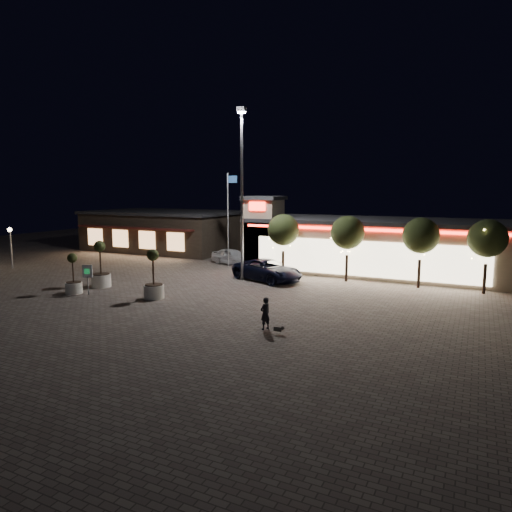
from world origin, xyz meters
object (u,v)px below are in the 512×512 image
at_px(pickup_truck, 267,270).
at_px(planter_left, 101,273).
at_px(planter_mid, 74,281).
at_px(pedestrian, 265,313).
at_px(white_sedan, 232,256).
at_px(valet_sign, 87,274).

bearing_deg(pickup_truck, planter_left, 147.44).
distance_m(pickup_truck, planter_mid, 13.25).
relative_size(pickup_truck, pedestrian, 3.58).
relative_size(pickup_truck, planter_left, 1.75).
xyz_separation_m(white_sedan, valet_sign, (-2.47, -14.40, 0.62)).
xyz_separation_m(white_sedan, planter_mid, (-3.55, -14.56, 0.09)).
height_order(white_sedan, valet_sign, valet_sign).
xyz_separation_m(pickup_truck, planter_left, (-9.35, -7.00, 0.21)).
xyz_separation_m(pedestrian, planter_left, (-14.20, 3.80, 0.21)).
height_order(pickup_truck, pedestrian, pedestrian).
bearing_deg(planter_left, white_sedan, 74.32).
bearing_deg(valet_sign, pedestrian, -7.27).
bearing_deg(white_sedan, pedestrian, -128.63).
height_order(pickup_truck, valet_sign, valet_sign).
height_order(pickup_truck, white_sedan, pickup_truck).
distance_m(planter_mid, valet_sign, 1.22).
bearing_deg(pedestrian, white_sedan, -124.50).
height_order(planter_left, planter_mid, planter_left).
relative_size(pedestrian, planter_mid, 0.60).
height_order(planter_left, valet_sign, planter_left).
height_order(planter_mid, valet_sign, planter_mid).
bearing_deg(pickup_truck, valet_sign, 158.05).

